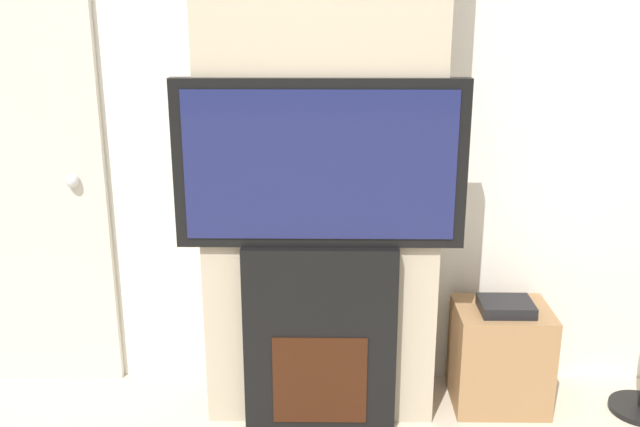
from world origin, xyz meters
name	(u,v)px	position (x,y,z in m)	size (l,w,h in m)	color
wall_back	(321,98)	(0.00, 2.03, 1.35)	(6.00, 0.06, 2.70)	silver
chimney_breast	(321,106)	(0.00, 1.80, 1.35)	(0.97, 0.40, 2.70)	tan
fireplace	(320,338)	(0.00, 1.60, 0.41)	(0.63, 0.15, 0.82)	black
television	(320,165)	(0.00, 1.60, 1.15)	(1.14, 0.07, 0.67)	black
media_stand	(500,354)	(0.80, 1.77, 0.24)	(0.41, 0.34, 0.52)	#997047
entry_door	(4,169)	(-1.42, 1.97, 1.04)	(0.91, 0.09, 2.07)	beige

